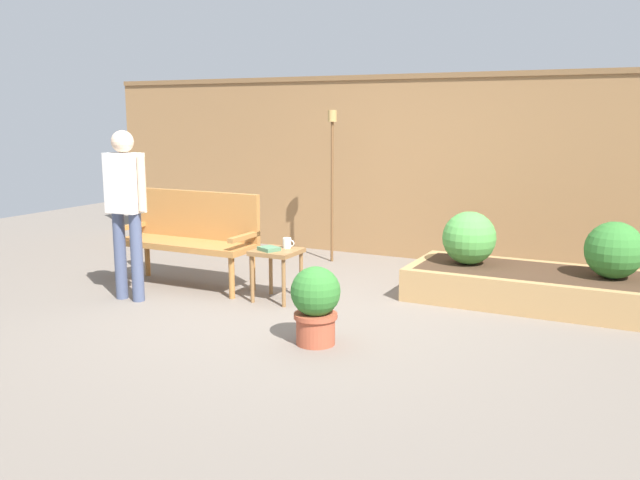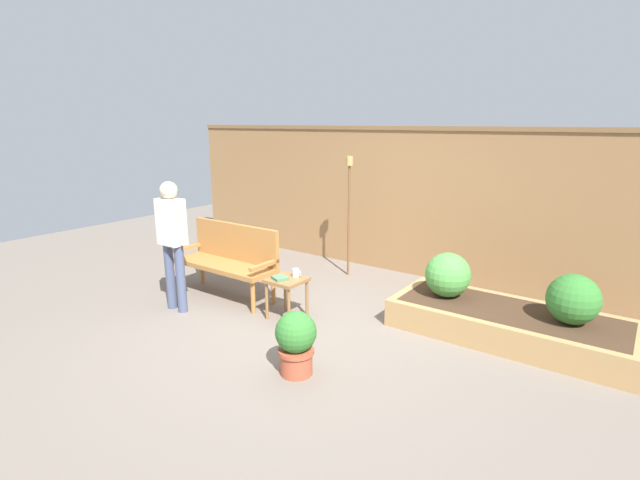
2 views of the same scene
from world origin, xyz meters
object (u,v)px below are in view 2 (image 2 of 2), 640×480
shrub_near_bench (448,275)px  tiki_torch (349,195)px  cup_on_table (296,273)px  book_on_table (280,278)px  shrub_far_corner (573,299)px  garden_bench (230,255)px  person_by_bench (172,235)px  side_table (287,285)px  potted_boxwood (296,340)px

shrub_near_bench → tiki_torch: tiki_torch is taller
cup_on_table → book_on_table: 0.20m
tiki_torch → shrub_near_bench: bearing=-22.9°
book_on_table → shrub_far_corner: (2.82, 1.07, 0.05)m
garden_bench → person_by_bench: size_ratio=0.92×
book_on_table → person_by_bench: person_by_bench is taller
side_table → shrub_far_corner: 2.96m
garden_bench → tiki_torch: (0.79, 1.62, 0.65)m
tiki_torch → garden_bench: bearing=-115.9°
cup_on_table → shrub_far_corner: size_ratio=0.24×
potted_boxwood → tiki_torch: (-1.15, 2.68, 0.87)m
shrub_far_corner → shrub_near_bench: bearing=-180.0°
cup_on_table → shrub_near_bench: (1.47, 0.89, 0.02)m
garden_bench → side_table: garden_bench is taller
tiki_torch → person_by_bench: (-0.95, -2.35, -0.26)m
potted_boxwood → tiki_torch: tiki_torch is taller
cup_on_table → potted_boxwood: 1.33m
book_on_table → side_table: bearing=85.7°
garden_bench → shrub_far_corner: size_ratio=2.90×
side_table → potted_boxwood: bearing=-46.6°
side_table → tiki_torch: (-0.28, 1.76, 0.80)m
garden_bench → tiki_torch: tiki_torch is taller
book_on_table → cup_on_table: bearing=87.1°
garden_bench → person_by_bench: bearing=-102.7°
book_on_table → potted_boxwood: potted_boxwood is taller
cup_on_table → shrub_near_bench: bearing=31.0°
side_table → tiki_torch: size_ratio=0.27×
garden_bench → side_table: bearing=-7.5°
garden_bench → person_by_bench: (-0.17, -0.73, 0.39)m
garden_bench → person_by_bench: 0.85m
book_on_table → potted_boxwood: bearing=-19.3°
potted_boxwood → shrub_near_bench: size_ratio=1.18×
book_on_table → potted_boxwood: (0.91, -0.85, -0.17)m
book_on_table → tiki_torch: size_ratio=0.10×
potted_boxwood → shrub_near_bench: bearing=71.2°
garden_bench → potted_boxwood: bearing=-28.6°
book_on_table → garden_bench: bearing=-167.9°
shrub_far_corner → tiki_torch: 3.23m
side_table → book_on_table: 0.13m
potted_boxwood → cup_on_table: bearing=128.6°
garden_bench → potted_boxwood: (1.94, -1.06, -0.22)m
garden_bench → shrub_near_bench: 2.73m
potted_boxwood → shrub_far_corner: shrub_far_corner is taller
side_table → shrub_near_bench: 1.82m
cup_on_table → book_on_table: size_ratio=0.67×
cup_on_table → tiki_torch: (-0.33, 1.65, 0.67)m
cup_on_table → shrub_near_bench: 1.72m
side_table → shrub_near_bench: (1.52, 0.99, 0.15)m
book_on_table → person_by_bench: bearing=-132.7°
book_on_table → potted_boxwood: size_ratio=0.29×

